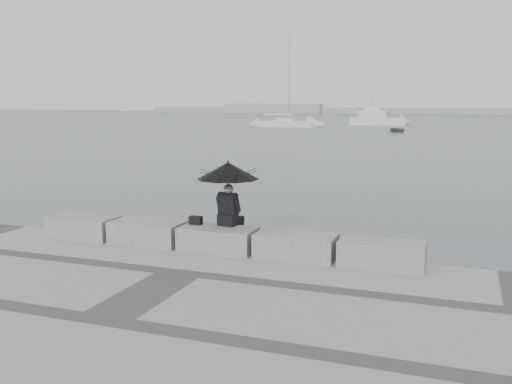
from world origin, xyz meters
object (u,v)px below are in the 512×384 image
at_px(seated_person, 228,177).
at_px(motor_cruiser, 378,119).
at_px(sailboat_left, 286,123).
at_px(dinghy, 398,130).

xyz_separation_m(seated_person, motor_cruiser, (-7.93, 76.34, -1.14)).
xyz_separation_m(sailboat_left, dinghy, (16.26, -7.83, -0.25)).
bearing_deg(seated_person, sailboat_left, 114.70).
height_order(seated_person, dinghy, seated_person).
bearing_deg(sailboat_left, motor_cruiser, 41.62).
bearing_deg(motor_cruiser, dinghy, -82.13).
relative_size(sailboat_left, dinghy, 4.02).
bearing_deg(motor_cruiser, seated_person, -91.58).
bearing_deg(motor_cruiser, sailboat_left, -144.54).
relative_size(sailboat_left, motor_cruiser, 1.53).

